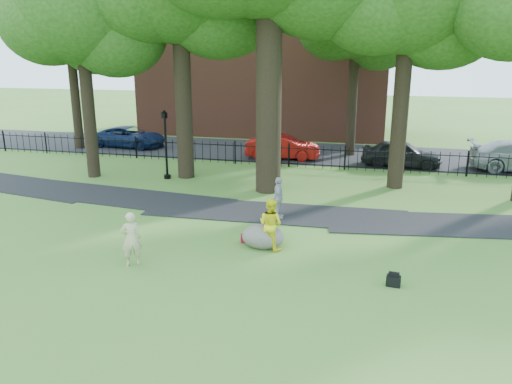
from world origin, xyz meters
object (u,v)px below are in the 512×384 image
(lamppost, at_px, (166,145))
(red_sedan, at_px, (283,147))
(man, at_px, (271,224))
(boulder, at_px, (263,235))
(woman, at_px, (131,239))

(lamppost, height_order, red_sedan, lamppost)
(man, bearing_deg, boulder, -3.31)
(boulder, bearing_deg, lamppost, 131.34)
(lamppost, relative_size, red_sedan, 0.79)
(boulder, xyz_separation_m, red_sedan, (-2.00, 13.41, 0.30))
(man, height_order, boulder, man)
(woman, relative_size, lamppost, 0.48)
(man, relative_size, red_sedan, 0.39)
(woman, height_order, red_sedan, woman)
(lamppost, bearing_deg, man, -31.08)
(woman, bearing_deg, lamppost, -105.09)
(man, xyz_separation_m, boulder, (-0.27, 0.13, -0.42))
(woman, xyz_separation_m, red_sedan, (1.36, 15.72, -0.11))
(boulder, bearing_deg, man, -24.95)
(woman, xyz_separation_m, man, (3.64, 2.18, 0.01))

